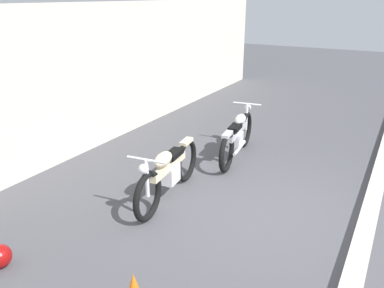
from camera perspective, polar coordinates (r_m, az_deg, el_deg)
ground_plane at (r=5.98m, az=9.91°, el=-9.83°), size 40.00×40.00×0.00m
building_wall at (r=7.69m, az=-19.86°, el=7.96°), size 18.00×0.30×2.91m
curb_strip at (r=5.74m, az=23.96°, el=-12.29°), size 18.00×0.24×0.12m
motorcycle_silver at (r=7.65m, az=6.71°, el=1.22°), size 2.12×0.62×0.95m
motorcycle_cream at (r=6.07m, az=-3.51°, el=-4.14°), size 2.12×0.60×0.95m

